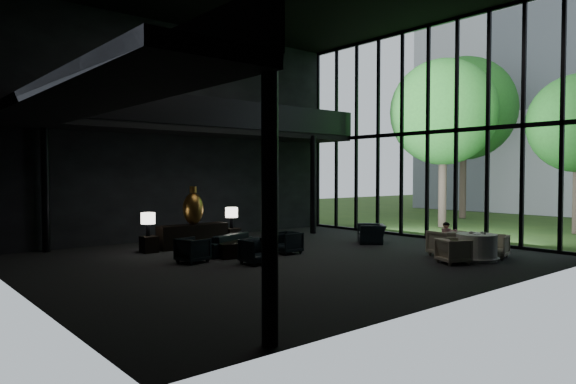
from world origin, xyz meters
TOP-DOWN VIEW (x-y plane):
  - floor at (0.00, 0.00)m, footprint 14.00×12.00m
  - wall_back at (0.00, 6.00)m, footprint 14.00×0.04m
  - wall_front at (0.00, -6.00)m, footprint 14.00×0.04m
  - wall_left at (-7.00, 0.00)m, footprint 0.04×12.00m
  - curtain_wall at (6.95, 0.00)m, footprint 0.20×12.00m
  - mezzanine_left at (-6.00, 0.00)m, footprint 2.00×12.00m
  - mezzanine_back at (1.00, 5.00)m, footprint 12.00×2.00m
  - railing_left at (-5.00, 0.00)m, footprint 0.06×12.00m
  - railing_back at (1.00, 4.00)m, footprint 12.00×0.06m
  - column_sw at (-5.00, -5.70)m, footprint 0.24×0.24m
  - column_nw at (-5.00, 5.70)m, footprint 0.24×0.24m
  - column_ne at (4.80, 4.00)m, footprint 0.24×0.24m
  - tree_near at (11.00, 2.00)m, footprint 4.80×4.80m
  - tree_far at (16.00, 4.00)m, footprint 5.60×5.60m
  - console at (-0.98, 3.62)m, footprint 2.41×0.55m
  - bronze_urn at (-0.98, 3.59)m, footprint 0.68×0.68m
  - side_table_left at (-2.58, 3.52)m, footprint 0.46×0.46m
  - table_lamp_left at (-2.58, 3.58)m, footprint 0.44×0.44m
  - side_table_right at (0.62, 3.70)m, footprint 0.47×0.47m
  - table_lamp_right at (0.62, 3.72)m, footprint 0.44×0.44m
  - sofa at (-0.93, 1.86)m, footprint 2.24×1.42m
  - lounge_armchair_west at (-2.44, 1.05)m, footprint 0.80×0.83m
  - lounge_armchair_east at (0.58, 0.60)m, footprint 0.66×0.70m
  - lounge_armchair_south at (-1.22, -0.26)m, footprint 0.73×0.68m
  - window_armchair at (4.33, 0.45)m, footprint 1.14×1.17m
  - coffee_table at (-1.03, 1.19)m, footprint 1.17×1.17m
  - dining_table at (3.88, -3.80)m, footprint 1.25×1.25m
  - dining_chair_north at (3.90, -2.79)m, footprint 1.04×0.99m
  - dining_chair_east at (4.75, -3.86)m, footprint 0.81×0.84m
  - dining_chair_west at (2.95, -3.65)m, footprint 0.91×0.93m
  - child at (3.89, -2.81)m, footprint 0.26×0.26m
  - plate_a at (3.73, -3.88)m, footprint 0.25×0.25m
  - plate_b at (4.08, -3.52)m, footprint 0.28×0.28m
  - saucer at (4.18, -3.84)m, footprint 0.17×0.17m
  - coffee_cup at (4.07, -3.86)m, footprint 0.09×0.09m
  - cereal_bowl at (3.85, -3.64)m, footprint 0.14×0.14m
  - cream_pot at (3.97, -4.00)m, footprint 0.07×0.07m

SIDE VIEW (x-z plane):
  - floor at x=0.00m, z-range -0.01..0.01m
  - coffee_table at x=-1.03m, z-range 0.00..0.44m
  - side_table_left at x=-2.58m, z-range 0.00..0.51m
  - side_table_right at x=0.62m, z-range 0.00..0.52m
  - dining_table at x=3.88m, z-range -0.05..0.70m
  - lounge_armchair_east at x=0.58m, z-range 0.00..0.71m
  - dining_chair_east at x=4.75m, z-range 0.00..0.71m
  - dining_chair_west at x=2.95m, z-range 0.00..0.74m
  - lounge_armchair_south at x=-1.22m, z-range 0.00..0.74m
  - lounge_armchair_west at x=-2.44m, z-range 0.00..0.74m
  - console at x=-0.98m, z-range 0.00..0.77m
  - sofa at x=-0.93m, z-range 0.00..0.85m
  - window_armchair at x=4.33m, z-range 0.00..0.86m
  - dining_chair_north at x=3.90m, z-range 0.00..0.95m
  - child at x=3.89m, z-range 0.45..1.01m
  - saucer at x=4.18m, z-range 0.75..0.76m
  - plate_a at x=3.73m, z-range 0.75..0.76m
  - plate_b at x=4.08m, z-range 0.75..0.77m
  - cream_pot at x=3.97m, z-range 0.75..0.82m
  - cereal_bowl at x=3.85m, z-range 0.75..0.82m
  - coffee_cup at x=4.07m, z-range 0.76..0.83m
  - table_lamp_left at x=-2.58m, z-range 0.67..1.40m
  - table_lamp_right at x=0.62m, z-range 0.68..1.42m
  - bronze_urn at x=-0.98m, z-range 0.68..1.94m
  - column_sw at x=-5.00m, z-range 0.00..4.00m
  - column_nw at x=-5.00m, z-range 0.00..4.00m
  - column_ne at x=4.80m, z-range 0.00..4.00m
  - wall_back at x=0.00m, z-range 0.00..8.00m
  - wall_front at x=0.00m, z-range 0.00..8.00m
  - wall_left at x=-7.00m, z-range 0.00..8.00m
  - curtain_wall at x=6.95m, z-range 0.00..8.00m
  - mezzanine_left at x=-6.00m, z-range 3.88..4.12m
  - mezzanine_back at x=1.00m, z-range 3.88..4.12m
  - railing_left at x=-5.00m, z-range 4.10..5.10m
  - railing_back at x=1.00m, z-range 4.10..5.10m
  - tree_near at x=11.00m, z-range 1.41..9.06m
  - tree_far at x=16.00m, z-range 1.59..10.39m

